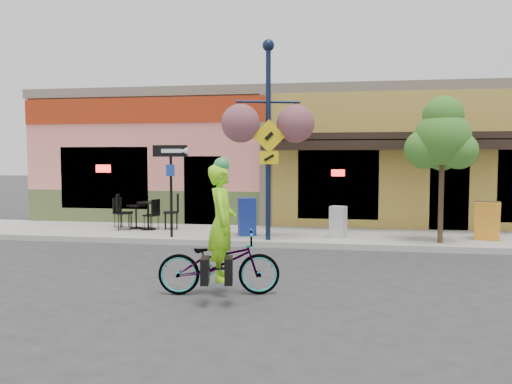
# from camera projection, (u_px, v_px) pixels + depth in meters

# --- Properties ---
(ground) EXTENTS (90.00, 90.00, 0.00)m
(ground) POSITION_uv_depth(u_px,v_px,m) (287.00, 252.00, 11.92)
(ground) COLOR #2D2D30
(ground) RESTS_ON ground
(sidewalk) EXTENTS (24.00, 3.00, 0.15)m
(sidewalk) POSITION_uv_depth(u_px,v_px,m) (294.00, 236.00, 13.89)
(sidewalk) COLOR #9E9B93
(sidewalk) RESTS_ON ground
(curb) EXTENTS (24.00, 0.12, 0.15)m
(curb) POSITION_uv_depth(u_px,v_px,m) (289.00, 245.00, 12.46)
(curb) COLOR #A8A59E
(curb) RESTS_ON ground
(building) EXTENTS (18.20, 8.20, 4.50)m
(building) POSITION_uv_depth(u_px,v_px,m) (306.00, 158.00, 19.15)
(building) COLOR #F28377
(building) RESTS_ON ground
(bicycle) EXTENTS (2.10, 1.05, 1.05)m
(bicycle) POSITION_uv_depth(u_px,v_px,m) (219.00, 263.00, 8.23)
(bicycle) COLOR #9C320E
(bicycle) RESTS_ON ground
(cyclist_rider) EXTENTS (0.58, 0.77, 1.91)m
(cyclist_rider) POSITION_uv_depth(u_px,v_px,m) (222.00, 237.00, 8.19)
(cyclist_rider) COLOR #91F419
(cyclist_rider) RESTS_ON ground
(lamp_post) EXTENTS (1.74, 1.07, 5.07)m
(lamp_post) POSITION_uv_depth(u_px,v_px,m) (268.00, 141.00, 12.63)
(lamp_post) COLOR #101B32
(lamp_post) RESTS_ON sidewalk
(one_way_sign) EXTENTS (0.94, 0.24, 2.43)m
(one_way_sign) POSITION_uv_depth(u_px,v_px,m) (171.00, 191.00, 13.15)
(one_way_sign) COLOR black
(one_way_sign) RESTS_ON sidewalk
(cafe_set_left) EXTENTS (1.94, 1.32, 1.06)m
(cafe_set_left) POSITION_uv_depth(u_px,v_px,m) (148.00, 212.00, 14.58)
(cafe_set_left) COLOR black
(cafe_set_left) RESTS_ON sidewalk
(cafe_set_right) EXTENTS (1.68, 1.20, 0.91)m
(cafe_set_right) POSITION_uv_depth(u_px,v_px,m) (136.00, 213.00, 14.79)
(cafe_set_right) COLOR black
(cafe_set_right) RESTS_ON sidewalk
(newspaper_box_blue) EXTENTS (0.56, 0.53, 1.02)m
(newspaper_box_blue) POSITION_uv_depth(u_px,v_px,m) (247.00, 217.00, 13.52)
(newspaper_box_blue) COLOR navy
(newspaper_box_blue) RESTS_ON sidewalk
(newspaper_box_grey) EXTENTS (0.48, 0.46, 0.83)m
(newspaper_box_grey) POSITION_uv_depth(u_px,v_px,m) (338.00, 222.00, 13.12)
(newspaper_box_grey) COLOR #AEAEAE
(newspaper_box_grey) RESTS_ON sidewalk
(street_tree) EXTENTS (1.56, 1.56, 3.66)m
(street_tree) POSITION_uv_depth(u_px,v_px,m) (442.00, 169.00, 12.22)
(street_tree) COLOR #3D7A26
(street_tree) RESTS_ON sidewalk
(sandwich_board) EXTENTS (0.69, 0.58, 1.00)m
(sandwich_board) POSITION_uv_depth(u_px,v_px,m) (487.00, 221.00, 12.57)
(sandwich_board) COLOR orange
(sandwich_board) RESTS_ON sidewalk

